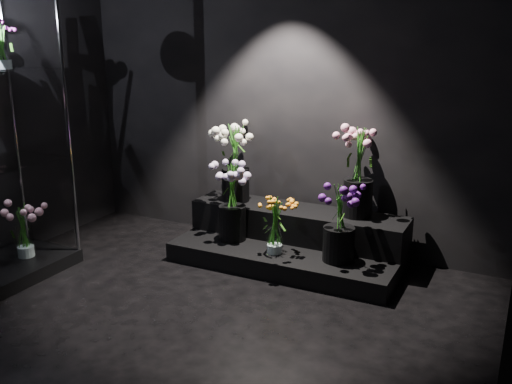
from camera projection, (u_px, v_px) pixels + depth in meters
The scene contains 10 objects.
floor at pixel (156, 339), 3.65m from camera, with size 4.00×4.00×0.00m, color black.
wall_back at pixel (284, 91), 5.00m from camera, with size 4.00×4.00×0.00m, color black.
display_riser at pixel (292, 240), 4.89m from camera, with size 1.90×0.84×0.42m.
bouquet_orange_bells at pixel (275, 224), 4.58m from camera, with size 0.35×0.35×0.49m.
bouquet_lilac at pixel (232, 197), 4.85m from camera, with size 0.38×0.38×0.67m.
bouquet_purple at pixel (340, 219), 4.40m from camera, with size 0.43×0.43×0.62m.
bouquet_cream_roses at pixel (235, 157), 5.06m from camera, with size 0.42×0.42×0.69m.
bouquet_pink_roses at pixel (359, 167), 4.62m from camera, with size 0.36×0.36×0.74m.
bouquet_case_magenta at pixel (1, 42), 4.21m from camera, with size 0.29×0.29×0.38m.
bouquet_case_base_pink at pixel (23, 228), 4.64m from camera, with size 0.45×0.45×0.46m.
Camera 1 is at (2.02, -2.63, 1.90)m, focal length 40.00 mm.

